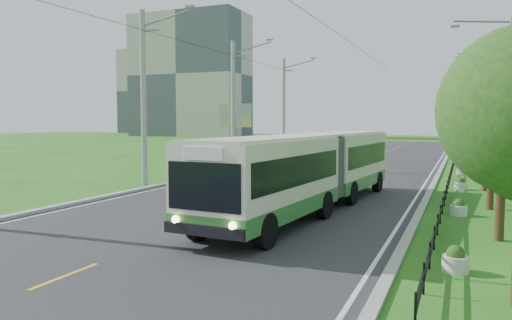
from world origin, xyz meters
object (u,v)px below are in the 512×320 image
Objects in this scene: planter_mid at (460,185)px; tree_fourth at (488,124)px; pole_mid at (234,104)px; bus at (310,166)px; tree_fifth at (484,119)px; streetlight_far at (492,106)px; planter_front at (455,261)px; planter_near at (459,208)px; dump_truck at (227,164)px; planter_far at (461,171)px; pole_far at (284,107)px; pole_near at (144,97)px; billboard_left at (235,119)px; tree_third at (495,115)px; streetlight_mid at (506,98)px; tree_second at (505,127)px; tree_back at (481,122)px.

tree_fourth is at bearing 6.39° from planter_mid.
bus is (11.12, -16.17, -3.23)m from pole_mid.
tree_fifth is 7.97m from streetlight_far.
tree_fifth is 8.66× the size of planter_front.
dump_truck is at bearing 168.50° from planter_near.
planter_far is at bearing 99.08° from tree_fourth.
pole_far is 0.62× the size of bus.
pole_near reaches higher than bus.
planter_far is at bearing -6.31° from billboard_left.
planter_near is at bearing -95.30° from streetlight_far.
planter_front is at bearing -45.21° from bus.
pole_mid is 0.62× the size of bus.
pole_far is at bearing 165.19° from streetlight_far.
pole_far is 1.72× the size of tree_fifth.
tree_third is 0.66× the size of streetlight_mid.
planter_mid is (-1.26, 11.86, -3.23)m from tree_second.
planter_front and planter_far have the same top height.
pole_mid is 18.89m from tree_back.
tree_fifth is 0.64× the size of streetlight_far.
pole_near is at bearing 163.70° from dump_truck.
tree_third is 0.66× the size of streetlight_far.
tree_fifth is at bearing -95.71° from streetlight_far.
billboard_left is at bearing 124.84° from planter_front.
tree_third reaches higher than tree_fifth.
planter_front is (16.86, -11.00, -4.81)m from pole_near.
billboard_left is at bearing 135.16° from planter_near.
planter_near is (-1.26, -8.14, -3.30)m from tree_fourth.
streetlight_mid reaches higher than planter_mid.
tree_second is 7.91× the size of planter_mid.
dump_truck reaches higher than planter_front.
tree_fourth reaches higher than planter_far.
streetlight_mid is at bearing -45.14° from pole_far.
pole_mid and pole_far have the same top height.
tree_second is 12.00m from tree_fourth.
pole_mid is at bearing -176.61° from planter_far.
tree_fifth is at bearing 84.92° from planter_near.
tree_fourth reaches higher than planter_front.
tree_fifth is 7.21m from planter_mid.
tree_fourth reaches higher than tree_second.
planter_far is at bearing 124.05° from tree_fifth.
bus is (-5.75, -9.17, 1.57)m from planter_mid.
planter_near is (16.86, -3.00, -4.81)m from pole_near.
pole_mid is at bearing 157.46° from planter_mid.
tree_third is (18.12, -12.86, -1.11)m from pole_mid.
pole_mid is 20.16m from streetlight_far.
tree_back is 2.37m from streetlight_far.
pole_mid is at bearing -164.16° from tree_back.
bus reaches higher than planter_near.
tree_fourth is at bearing 81.23° from planter_near.
bus is (-5.75, -1.17, 1.57)m from planter_near.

